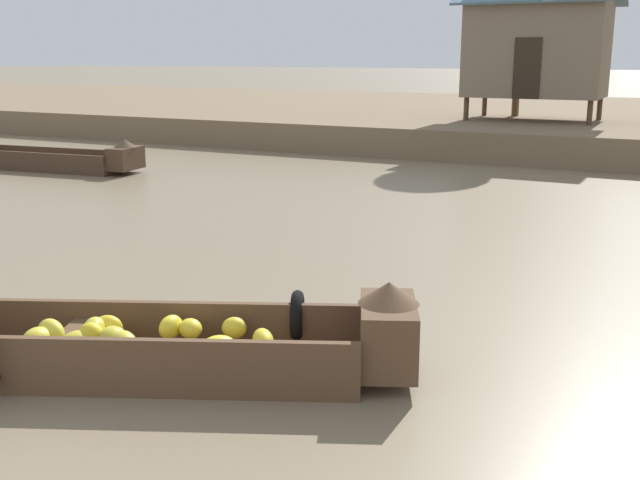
# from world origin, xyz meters

# --- Properties ---
(ground_plane) EXTENTS (300.00, 300.00, 0.00)m
(ground_plane) POSITION_xyz_m (0.00, 10.00, 0.00)
(ground_plane) COLOR #7A6B51
(riverbank_strip) EXTENTS (160.00, 20.00, 0.87)m
(riverbank_strip) POSITION_xyz_m (0.00, 29.58, 0.43)
(riverbank_strip) COLOR #756047
(riverbank_strip) RESTS_ON ground
(banana_boat) EXTENTS (4.77, 2.80, 0.92)m
(banana_boat) POSITION_xyz_m (0.09, 4.52, 0.32)
(banana_boat) COLOR brown
(banana_boat) RESTS_ON ground
(cargo_boat_upstream) EXTENTS (5.45, 1.64, 0.87)m
(cargo_boat_upstream) POSITION_xyz_m (-10.72, 13.71, 0.28)
(cargo_boat_upstream) COLOR #473323
(cargo_boat_upstream) RESTS_ON ground
(stilt_house_left) EXTENTS (4.83, 3.11, 4.41)m
(stilt_house_left) POSITION_xyz_m (-0.47, 24.25, 3.15)
(stilt_house_left) COLOR #4C3826
(stilt_house_left) RESTS_ON riverbank_strip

